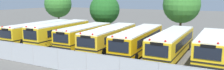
{
  "coord_description": "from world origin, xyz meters",
  "views": [
    {
      "loc": [
        11.69,
        -22.21,
        5.96
      ],
      "look_at": [
        0.24,
        0.0,
        1.6
      ],
      "focal_mm": 35.2,
      "sensor_mm": 36.0,
      "label": 1
    }
  ],
  "objects": [
    {
      "name": "ground_plane",
      "position": [
        0.0,
        0.0,
        0.0
      ],
      "size": [
        160.0,
        160.0,
        0.0
      ],
      "primitive_type": "plane",
      "color": "#595651"
    },
    {
      "name": "chainlink_fence",
      "position": [
        -0.18,
        -8.82,
        0.96
      ],
      "size": [
        27.96,
        0.07,
        1.84
      ],
      "color": "#9EA0A3",
      "rests_on": "ground_plane"
    },
    {
      "name": "tree_0",
      "position": [
        -15.75,
        9.27,
        4.67
      ],
      "size": [
        4.9,
        4.9,
        7.09
      ],
      "color": "#4C3823",
      "rests_on": "ground_plane"
    },
    {
      "name": "school_bus_1",
      "position": [
        -7.29,
        -0.26,
        1.44
      ],
      "size": [
        2.61,
        9.99,
        2.75
      ],
      "rotation": [
        0.0,
        0.0,
        3.13
      ],
      "color": "yellow",
      "rests_on": "ground_plane"
    },
    {
      "name": "school_bus_0",
      "position": [
        -10.8,
        -0.27,
        1.37
      ],
      "size": [
        2.54,
        11.01,
        2.59
      ],
      "rotation": [
        0.0,
        0.0,
        3.15
      ],
      "color": "yellow",
      "rests_on": "ground_plane"
    },
    {
      "name": "tree_1",
      "position": [
        -5.18,
        7.98,
        4.02
      ],
      "size": [
        4.73,
        4.73,
        6.34
      ],
      "color": "#4C3823",
      "rests_on": "ground_plane"
    },
    {
      "name": "traffic_cone",
      "position": [
        -5.15,
        -7.4,
        0.23
      ],
      "size": [
        0.35,
        0.35,
        0.46
      ],
      "primitive_type": "cone",
      "color": "#EA5914",
      "rests_on": "ground_plane"
    },
    {
      "name": "school_bus_4",
      "position": [
        3.63,
        -0.24,
        1.39
      ],
      "size": [
        2.63,
        11.0,
        2.63
      ],
      "rotation": [
        0.0,
        0.0,
        3.16
      ],
      "color": "#EAA80C",
      "rests_on": "ground_plane"
    },
    {
      "name": "school_bus_2",
      "position": [
        -3.54,
        -0.03,
        1.34
      ],
      "size": [
        2.59,
        9.29,
        2.55
      ],
      "rotation": [
        0.0,
        0.0,
        3.15
      ],
      "color": "yellow",
      "rests_on": "ground_plane"
    },
    {
      "name": "school_bus_6",
      "position": [
        10.84,
        -0.04,
        1.39
      ],
      "size": [
        2.62,
        9.32,
        2.64
      ],
      "rotation": [
        0.0,
        0.0,
        3.12
      ],
      "color": "yellow",
      "rests_on": "ground_plane"
    },
    {
      "name": "school_bus_5",
      "position": [
        7.17,
        -0.15,
        1.38
      ],
      "size": [
        2.66,
        10.88,
        2.61
      ],
      "rotation": [
        0.0,
        0.0,
        3.12
      ],
      "color": "yellow",
      "rests_on": "ground_plane"
    },
    {
      "name": "school_bus_3",
      "position": [
        -0.03,
        0.01,
        1.36
      ],
      "size": [
        2.79,
        10.72,
        2.57
      ],
      "rotation": [
        0.0,
        0.0,
        3.17
      ],
      "color": "yellow",
      "rests_on": "ground_plane"
    },
    {
      "name": "tree_2",
      "position": [
        6.23,
        9.59,
        4.92
      ],
      "size": [
        5.13,
        5.13,
        7.42
      ],
      "color": "#4C3823",
      "rests_on": "ground_plane"
    }
  ]
}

